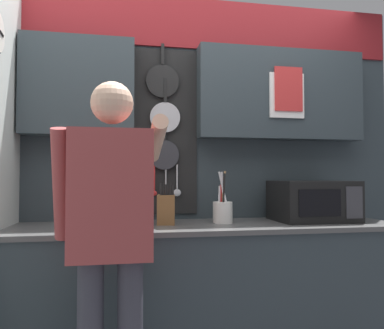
# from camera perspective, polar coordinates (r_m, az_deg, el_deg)

# --- Properties ---
(base_cabinet_counter) EXTENTS (2.46, 0.65, 0.88)m
(base_cabinet_counter) POSITION_cam_1_polar(r_m,az_deg,el_deg) (2.53, 2.69, -19.07)
(base_cabinet_counter) COLOR #2D383D
(base_cabinet_counter) RESTS_ON ground_plane
(back_wall_unit) EXTENTS (3.03, 0.23, 2.50)m
(back_wall_unit) POSITION_cam_1_polar(r_m,az_deg,el_deg) (2.73, 1.70, 4.90)
(back_wall_unit) COLOR #2D383D
(back_wall_unit) RESTS_ON ground_plane
(microwave) EXTENTS (0.52, 0.40, 0.28)m
(microwave) POSITION_cam_1_polar(r_m,az_deg,el_deg) (2.72, 17.93, -5.29)
(microwave) COLOR black
(microwave) RESTS_ON base_cabinet_counter
(knife_block) EXTENTS (0.13, 0.16, 0.27)m
(knife_block) POSITION_cam_1_polar(r_m,az_deg,el_deg) (2.42, -3.97, -6.75)
(knife_block) COLOR brown
(knife_block) RESTS_ON base_cabinet_counter
(utensil_crock) EXTENTS (0.13, 0.13, 0.34)m
(utensil_crock) POSITION_cam_1_polar(r_m,az_deg,el_deg) (2.49, 4.69, -6.98)
(utensil_crock) COLOR white
(utensil_crock) RESTS_ON base_cabinet_counter
(person) EXTENTS (0.54, 0.64, 1.63)m
(person) POSITION_cam_1_polar(r_m,az_deg,el_deg) (1.82, -12.21, -8.60)
(person) COLOR #383842
(person) RESTS_ON ground_plane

